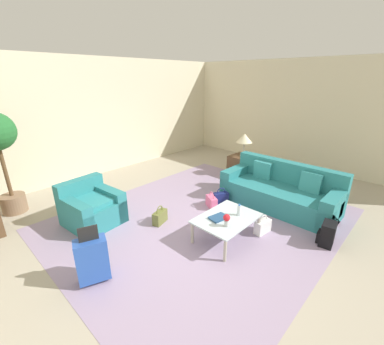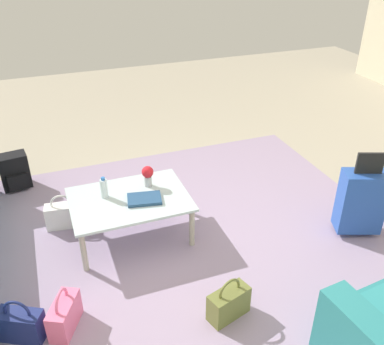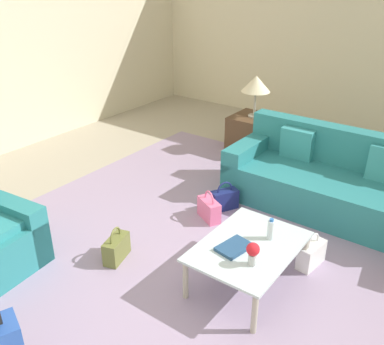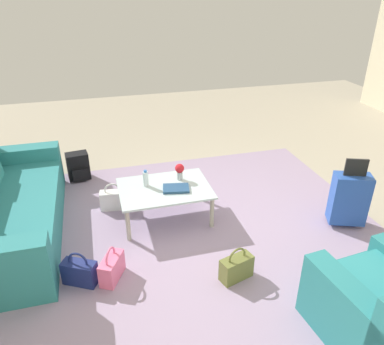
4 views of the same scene
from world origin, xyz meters
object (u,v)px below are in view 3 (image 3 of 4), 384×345
(couch, at_px, (332,183))
(water_bottle, at_px, (271,230))
(handbag_white, at_px, (311,254))
(side_table, at_px, (253,133))
(coffee_table, at_px, (249,250))
(handbag_pink, at_px, (209,209))
(coffee_table_book, at_px, (234,247))
(handbag_navy, at_px, (224,199))
(handbag_olive, at_px, (116,248))
(table_lamp, at_px, (256,84))
(flower_vase, at_px, (253,252))

(couch, distance_m, water_bottle, 1.61)
(handbag_white, bearing_deg, side_table, 40.12)
(coffee_table, distance_m, water_bottle, 0.26)
(coffee_table, xyz_separation_m, handbag_pink, (0.70, 0.89, -0.24))
(coffee_table_book, bearing_deg, water_bottle, -18.41)
(side_table, height_order, handbag_navy, side_table)
(coffee_table_book, xyz_separation_m, handbag_olive, (-0.32, 1.12, -0.30))
(table_lamp, height_order, handbag_pink, table_lamp)
(coffee_table_book, relative_size, handbag_pink, 0.83)
(handbag_white, xyz_separation_m, handbag_olive, (-1.03, 1.57, 0.00))
(coffee_table_book, distance_m, handbag_navy, 1.40)
(handbag_pink, bearing_deg, flower_vase, -131.54)
(handbag_white, bearing_deg, handbag_olive, 123.29)
(water_bottle, relative_size, flower_vase, 1.00)
(handbag_pink, bearing_deg, couch, -42.09)
(handbag_white, bearing_deg, couch, 12.31)
(coffee_table, xyz_separation_m, handbag_olive, (-0.44, 1.20, -0.24))
(couch, xyz_separation_m, handbag_pink, (-1.10, 0.99, -0.18))
(side_table, xyz_separation_m, handbag_white, (-2.21, -1.87, -0.14))
(water_bottle, xyz_separation_m, handbag_white, (0.39, -0.27, -0.38))
(coffee_table, relative_size, handbag_navy, 2.96)
(side_table, xyz_separation_m, table_lamp, (-0.00, 0.00, 0.77))
(water_bottle, height_order, table_lamp, table_lamp)
(couch, height_order, coffee_table_book, couch)
(coffee_table, xyz_separation_m, side_table, (2.80, 1.50, -0.09))
(couch, bearing_deg, handbag_olive, 149.87)
(couch, xyz_separation_m, side_table, (1.00, 1.60, -0.03))
(water_bottle, distance_m, handbag_white, 0.60)
(handbag_navy, relative_size, handbag_olive, 1.00)
(side_table, bearing_deg, table_lamp, 180.00)
(couch, distance_m, side_table, 1.89)
(couch, distance_m, table_lamp, 2.02)
(side_table, relative_size, handbag_white, 1.77)
(flower_vase, distance_m, handbag_navy, 1.64)
(water_bottle, bearing_deg, handbag_olive, 116.28)
(water_bottle, bearing_deg, couch, 0.00)
(table_lamp, bearing_deg, couch, -121.96)
(coffee_table, height_order, side_table, side_table)
(table_lamp, distance_m, handbag_olive, 3.38)
(handbag_navy, bearing_deg, flower_vase, -139.96)
(handbag_olive, bearing_deg, handbag_white, -56.71)
(table_lamp, relative_size, handbag_pink, 1.74)
(coffee_table, xyz_separation_m, table_lamp, (2.80, 1.50, 0.67))
(coffee_table, relative_size, handbag_olive, 2.96)
(water_bottle, distance_m, table_lamp, 3.10)
(coffee_table, distance_m, handbag_navy, 1.35)
(water_bottle, bearing_deg, side_table, 31.61)
(side_table, height_order, handbag_white, side_table)
(couch, xyz_separation_m, coffee_table, (-1.80, 0.10, 0.06))
(coffee_table, height_order, handbag_olive, coffee_table)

